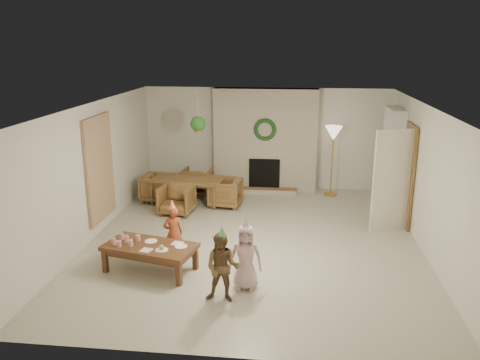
# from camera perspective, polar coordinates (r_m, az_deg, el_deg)

# --- Properties ---
(floor) EXTENTS (7.00, 7.00, 0.00)m
(floor) POSITION_cam_1_polar(r_m,az_deg,el_deg) (9.09, 1.61, -7.12)
(floor) COLOR #B7B29E
(floor) RESTS_ON ground
(ceiling) EXTENTS (7.00, 7.00, 0.00)m
(ceiling) POSITION_cam_1_polar(r_m,az_deg,el_deg) (8.43, 1.75, 8.70)
(ceiling) COLOR white
(ceiling) RESTS_ON wall_back
(wall_back) EXTENTS (7.00, 0.00, 7.00)m
(wall_back) POSITION_cam_1_polar(r_m,az_deg,el_deg) (12.08, 3.05, 4.89)
(wall_back) COLOR silver
(wall_back) RESTS_ON floor
(wall_front) EXTENTS (7.00, 0.00, 7.00)m
(wall_front) POSITION_cam_1_polar(r_m,az_deg,el_deg) (5.41, -1.43, -9.38)
(wall_front) COLOR silver
(wall_front) RESTS_ON floor
(wall_left) EXTENTS (0.00, 7.00, 7.00)m
(wall_left) POSITION_cam_1_polar(r_m,az_deg,el_deg) (9.40, -16.87, 1.01)
(wall_left) COLOR silver
(wall_left) RESTS_ON floor
(wall_right) EXTENTS (0.00, 7.00, 7.00)m
(wall_right) POSITION_cam_1_polar(r_m,az_deg,el_deg) (8.96, 21.16, -0.11)
(wall_right) COLOR silver
(wall_right) RESTS_ON floor
(fireplace_mass) EXTENTS (2.50, 0.40, 2.50)m
(fireplace_mass) POSITION_cam_1_polar(r_m,az_deg,el_deg) (11.89, 2.99, 4.70)
(fireplace_mass) COLOR #592D17
(fireplace_mass) RESTS_ON floor
(fireplace_hearth) EXTENTS (1.60, 0.30, 0.12)m
(fireplace_hearth) POSITION_cam_1_polar(r_m,az_deg,el_deg) (11.84, 2.81, -1.28)
(fireplace_hearth) COLOR brown
(fireplace_hearth) RESTS_ON floor
(fireplace_firebox) EXTENTS (0.75, 0.12, 0.75)m
(fireplace_firebox) POSITION_cam_1_polar(r_m,az_deg,el_deg) (11.89, 2.89, 0.75)
(fireplace_firebox) COLOR black
(fireplace_firebox) RESTS_ON floor
(fireplace_wreath) EXTENTS (0.54, 0.10, 0.54)m
(fireplace_wreath) POSITION_cam_1_polar(r_m,az_deg,el_deg) (11.61, 2.95, 5.94)
(fireplace_wreath) COLOR #184018
(fireplace_wreath) RESTS_ON fireplace_mass
(floor_lamp_base) EXTENTS (0.31, 0.31, 0.03)m
(floor_lamp_base) POSITION_cam_1_polar(r_m,az_deg,el_deg) (11.92, 10.57, -1.64)
(floor_lamp_base) COLOR gold
(floor_lamp_base) RESTS_ON floor
(floor_lamp_post) EXTENTS (0.03, 0.03, 1.51)m
(floor_lamp_post) POSITION_cam_1_polar(r_m,az_deg,el_deg) (11.71, 10.76, 1.92)
(floor_lamp_post) COLOR gold
(floor_lamp_post) RESTS_ON floor
(floor_lamp_shade) EXTENTS (0.40, 0.40, 0.33)m
(floor_lamp_shade) POSITION_cam_1_polar(r_m,az_deg,el_deg) (11.56, 10.95, 5.41)
(floor_lamp_shade) COLOR beige
(floor_lamp_shade) RESTS_ON floor_lamp_post
(bookshelf_carcass) EXTENTS (0.30, 1.00, 2.20)m
(bookshelf_carcass) POSITION_cam_1_polar(r_m,az_deg,el_deg) (11.13, 17.42, 2.43)
(bookshelf_carcass) COLOR white
(bookshelf_carcass) RESTS_ON floor
(bookshelf_shelf_a) EXTENTS (0.30, 0.92, 0.03)m
(bookshelf_shelf_a) POSITION_cam_1_polar(r_m,az_deg,el_deg) (11.29, 17.05, -0.78)
(bookshelf_shelf_a) COLOR white
(bookshelf_shelf_a) RESTS_ON bookshelf_carcass
(bookshelf_shelf_b) EXTENTS (0.30, 0.92, 0.03)m
(bookshelf_shelf_b) POSITION_cam_1_polar(r_m,az_deg,el_deg) (11.19, 17.22, 1.19)
(bookshelf_shelf_b) COLOR white
(bookshelf_shelf_b) RESTS_ON bookshelf_carcass
(bookshelf_shelf_c) EXTENTS (0.30, 0.92, 0.03)m
(bookshelf_shelf_c) POSITION_cam_1_polar(r_m,az_deg,el_deg) (11.10, 17.38, 3.18)
(bookshelf_shelf_c) COLOR white
(bookshelf_shelf_c) RESTS_ON bookshelf_carcass
(bookshelf_shelf_d) EXTENTS (0.30, 0.92, 0.03)m
(bookshelf_shelf_d) POSITION_cam_1_polar(r_m,az_deg,el_deg) (11.02, 17.56, 5.21)
(bookshelf_shelf_d) COLOR white
(bookshelf_shelf_d) RESTS_ON bookshelf_carcass
(books_row_lower) EXTENTS (0.20, 0.40, 0.24)m
(books_row_lower) POSITION_cam_1_polar(r_m,az_deg,el_deg) (11.11, 17.14, -0.30)
(books_row_lower) COLOR #A8331F
(books_row_lower) RESTS_ON bookshelf_shelf_a
(books_row_mid) EXTENTS (0.20, 0.44, 0.24)m
(books_row_mid) POSITION_cam_1_polar(r_m,az_deg,el_deg) (11.20, 17.13, 1.95)
(books_row_mid) COLOR #294999
(books_row_mid) RESTS_ON bookshelf_shelf_b
(books_row_upper) EXTENTS (0.20, 0.36, 0.22)m
(books_row_upper) POSITION_cam_1_polar(r_m,az_deg,el_deg) (10.97, 17.43, 3.73)
(books_row_upper) COLOR gold
(books_row_upper) RESTS_ON bookshelf_shelf_c
(door_frame) EXTENTS (0.05, 0.86, 2.04)m
(door_frame) POSITION_cam_1_polar(r_m,az_deg,el_deg) (10.13, 19.17, 0.51)
(door_frame) COLOR brown
(door_frame) RESTS_ON floor
(door_leaf) EXTENTS (0.77, 0.32, 2.00)m
(door_leaf) POSITION_cam_1_polar(r_m,az_deg,el_deg) (9.70, 17.45, -0.12)
(door_leaf) COLOR beige
(door_leaf) RESTS_ON floor
(curtain_panel) EXTENTS (0.06, 1.20, 2.00)m
(curtain_panel) POSITION_cam_1_polar(r_m,az_deg,el_deg) (9.56, -16.19, 1.31)
(curtain_panel) COLOR tan
(curtain_panel) RESTS_ON wall_left
(dining_table) EXTENTS (1.71, 1.08, 0.57)m
(dining_table) POSITION_cam_1_polar(r_m,az_deg,el_deg) (11.10, -6.20, -1.32)
(dining_table) COLOR brown
(dining_table) RESTS_ON floor
(dining_chair_near) EXTENTS (0.75, 0.76, 0.63)m
(dining_chair_near) POSITION_cam_1_polar(r_m,az_deg,el_deg) (10.45, -7.46, -2.29)
(dining_chair_near) COLOR brown
(dining_chair_near) RESTS_ON floor
(dining_chair_far) EXTENTS (0.75, 0.76, 0.63)m
(dining_chair_far) POSITION_cam_1_polar(r_m,az_deg,el_deg) (11.74, -5.10, -0.17)
(dining_chair_far) COLOR brown
(dining_chair_far) RESTS_ON floor
(dining_chair_left) EXTENTS (0.76, 0.75, 0.63)m
(dining_chair_left) POSITION_cam_1_polar(r_m,az_deg,el_deg) (11.34, -9.63, -0.93)
(dining_chair_left) COLOR brown
(dining_chair_left) RESTS_ON floor
(dining_chair_right) EXTENTS (0.76, 0.75, 0.63)m
(dining_chair_right) POSITION_cam_1_polar(r_m,az_deg,el_deg) (10.85, -1.74, -1.48)
(dining_chair_right) COLOR brown
(dining_chair_right) RESTS_ON floor
(hanging_plant_cord) EXTENTS (0.01, 0.01, 0.70)m
(hanging_plant_cord) POSITION_cam_1_polar(r_m,az_deg,el_deg) (10.13, -4.98, 7.87)
(hanging_plant_cord) COLOR tan
(hanging_plant_cord) RESTS_ON ceiling
(hanging_plant_pot) EXTENTS (0.16, 0.16, 0.12)m
(hanging_plant_pot) POSITION_cam_1_polar(r_m,az_deg,el_deg) (10.19, -4.94, 5.92)
(hanging_plant_pot) COLOR #9D4A32
(hanging_plant_pot) RESTS_ON hanging_plant_cord
(hanging_plant_foliage) EXTENTS (0.32, 0.32, 0.32)m
(hanging_plant_foliage) POSITION_cam_1_polar(r_m,az_deg,el_deg) (10.17, -4.95, 6.59)
(hanging_plant_foliage) COLOR #194C19
(hanging_plant_foliage) RESTS_ON hanging_plant_pot
(coffee_table_top) EXTENTS (1.58, 1.04, 0.07)m
(coffee_table_top) POSITION_cam_1_polar(r_m,az_deg,el_deg) (7.93, -10.56, -7.74)
(coffee_table_top) COLOR brown
(coffee_table_top) RESTS_ON floor
(coffee_table_apron) EXTENTS (1.44, 0.91, 0.09)m
(coffee_table_apron) POSITION_cam_1_polar(r_m,az_deg,el_deg) (7.97, -10.53, -8.25)
(coffee_table_apron) COLOR brown
(coffee_table_apron) RESTS_ON floor
(coffee_leg_fl) EXTENTS (0.09, 0.09, 0.38)m
(coffee_leg_fl) POSITION_cam_1_polar(r_m,az_deg,el_deg) (8.14, -15.58, -9.17)
(coffee_leg_fl) COLOR brown
(coffee_leg_fl) RESTS_ON floor
(coffee_leg_fr) EXTENTS (0.09, 0.09, 0.38)m
(coffee_leg_fr) POSITION_cam_1_polar(r_m,az_deg,el_deg) (7.50, -7.21, -10.91)
(coffee_leg_fr) COLOR brown
(coffee_leg_fr) RESTS_ON floor
(coffee_leg_bl) EXTENTS (0.09, 0.09, 0.38)m
(coffee_leg_bl) POSITION_cam_1_polar(r_m,az_deg,el_deg) (8.58, -13.31, -7.67)
(coffee_leg_bl) COLOR brown
(coffee_leg_bl) RESTS_ON floor
(coffee_leg_br) EXTENTS (0.09, 0.09, 0.38)m
(coffee_leg_br) POSITION_cam_1_polar(r_m,az_deg,el_deg) (7.98, -5.27, -9.15)
(coffee_leg_br) COLOR brown
(coffee_leg_br) RESTS_ON floor
(cup_a) EXTENTS (0.09, 0.09, 0.10)m
(cup_a) POSITION_cam_1_polar(r_m,az_deg,el_deg) (8.06, -14.64, -6.98)
(cup_a) COLOR white
(cup_a) RESTS_ON coffee_table_top
(cup_b) EXTENTS (0.09, 0.09, 0.10)m
(cup_b) POSITION_cam_1_polar(r_m,az_deg,el_deg) (8.23, -13.76, -6.43)
(cup_b) COLOR white
(cup_b) RESTS_ON coffee_table_top
(cup_c) EXTENTS (0.09, 0.09, 0.10)m
(cup_c) POSITION_cam_1_polar(r_m,az_deg,el_deg) (7.94, -14.06, -7.28)
(cup_c) COLOR white
(cup_c) RESTS_ON coffee_table_top
(cup_d) EXTENTS (0.09, 0.09, 0.10)m
(cup_d) POSITION_cam_1_polar(r_m,az_deg,el_deg) (8.11, -13.19, -6.71)
(cup_d) COLOR white
(cup_d) RESTS_ON coffee_table_top
(cup_e) EXTENTS (0.09, 0.09, 0.10)m
(cup_e) POSITION_cam_1_polar(r_m,az_deg,el_deg) (7.93, -12.76, -7.23)
(cup_e) COLOR white
(cup_e) RESTS_ON coffee_table_top
(cup_f) EXTENTS (0.09, 0.09, 0.10)m
(cup_f) POSITION_cam_1_polar(r_m,az_deg,el_deg) (8.10, -11.91, -6.66)
(cup_f) COLOR white
(cup_f) RESTS_ON coffee_table_top
(plate_a) EXTENTS (0.24, 0.24, 0.01)m
(plate_a) POSITION_cam_1_polar(r_m,az_deg,el_deg) (8.05, -10.44, -7.08)
(plate_a) COLOR white
(plate_a) RESTS_ON coffee_table_top
(plate_b) EXTENTS (0.24, 0.24, 0.01)m
(plate_b) POSITION_cam_1_polar(r_m,az_deg,el_deg) (7.70, -9.19, -8.11)
(plate_b) COLOR white
(plate_b) RESTS_ON coffee_table_top
(plate_c) EXTENTS (0.24, 0.24, 0.01)m
(plate_c) POSITION_cam_1_polar(r_m,az_deg,el_deg) (7.78, -6.94, -7.76)
(plate_c) COLOR white
(plate_c) RESTS_ON coffee_table_top
(food_scoop) EXTENTS (0.09, 0.09, 0.08)m
(food_scoop) POSITION_cam_1_polar(r_m,az_deg,el_deg) (7.68, -9.20, -7.82)
(food_scoop) COLOR tan
(food_scoop) RESTS_ON plate_b
(napkin_left) EXTENTS (0.20, 0.20, 0.01)m
(napkin_left) POSITION_cam_1_polar(r_m,az_deg,el_deg) (7.74, -10.97, -8.10)
(napkin_left) COLOR #E9ABB8
(napkin_left) RESTS_ON coffee_table_top
(napkin_right) EXTENTS (0.20, 0.20, 0.01)m
(napkin_right) POSITION_cam_1_polar(r_m,az_deg,el_deg) (7.90, -7.38, -7.40)
(napkin_right) COLOR #E9ABB8
(napkin_right) RESTS_ON coffee_table_top
(child_red) EXTENTS (0.40, 0.35, 0.93)m
(child_red) POSITION_cam_1_polar(r_m,az_deg,el_deg) (8.25, -7.85, -6.24)
(child_red) COLOR #9E3F21
(child_red) RESTS_ON floor
(party_hat_red) EXTENTS (0.14, 0.14, 0.18)m
(party_hat_red) POSITION_cam_1_polar(r_m,az_deg,el_deg) (8.08, -7.99, -2.90)
(party_hat_red) COLOR #F7DD52
(party_hat_red) RESTS_ON child_red
(child_plaid) EXTENTS (0.52, 0.42, 1.02)m
(child_plaid) POSITION_cam_1_polar(r_m,az_deg,el_deg) (6.91, -2.09, -10.28)
(child_plaid) COLOR maroon
(child_plaid) RESTS_ON floor
(party_hat_plaid) EXTENTS (0.16, 0.16, 0.17)m
(party_hat_plaid) POSITION_cam_1_polar(r_m,az_deg,el_deg) (6.68, -2.14, -6.06)
(party_hat_plaid) COLOR #4CB265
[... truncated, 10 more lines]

